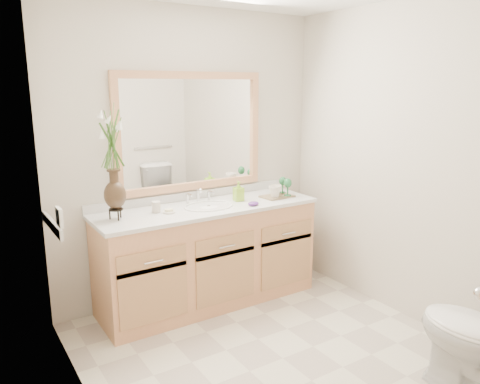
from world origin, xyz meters
TOP-DOWN VIEW (x-y plane):
  - floor at (0.00, 0.00)m, footprint 2.60×2.60m
  - wall_back at (0.00, 1.30)m, footprint 2.40×0.02m
  - wall_left at (-1.20, 0.00)m, footprint 0.02×2.60m
  - wall_right at (1.20, 0.00)m, footprint 0.02×2.60m
  - vanity at (0.00, 1.01)m, footprint 1.80×0.55m
  - counter at (0.00, 1.01)m, footprint 1.84×0.57m
  - sink at (0.00, 1.00)m, footprint 0.38×0.34m
  - mirror at (0.00, 1.28)m, footprint 1.32×0.04m
  - switch_plate at (-1.19, 0.76)m, footprint 0.02×0.12m
  - door at (-0.30, -1.29)m, footprint 0.80×0.03m
  - flower_vase at (-0.74, 1.04)m, footprint 0.19×0.19m
  - tumbler at (-0.42, 1.06)m, footprint 0.07×0.07m
  - soap_dish at (-0.35, 0.99)m, footprint 0.10×0.10m
  - soap_bottle at (0.31, 1.03)m, footprint 0.07×0.08m
  - purple_dish at (0.32, 0.83)m, footprint 0.10×0.08m
  - tray at (0.66, 0.96)m, footprint 0.29×0.20m
  - mug_left at (0.61, 0.92)m, footprint 0.13×0.13m
  - mug_right at (0.68, 1.00)m, footprint 0.12×0.12m
  - goblet_front at (0.73, 0.91)m, footprint 0.07×0.07m
  - goblet_back at (0.77, 1.02)m, footprint 0.06×0.06m

SIDE VIEW (x-z plane):
  - floor at x=0.00m, z-range 0.00..0.00m
  - vanity at x=0.00m, z-range 0.00..0.80m
  - sink at x=0.00m, z-range 0.66..0.89m
  - counter at x=0.00m, z-range 0.80..0.83m
  - tray at x=0.66m, z-range 0.83..0.84m
  - soap_dish at x=-0.35m, z-range 0.82..0.86m
  - purple_dish at x=0.32m, z-range 0.83..0.86m
  - tumbler at x=-0.42m, z-range 0.83..0.92m
  - mug_right at x=0.68m, z-range 0.84..0.94m
  - mug_left at x=0.61m, z-range 0.84..0.95m
  - soap_bottle at x=0.31m, z-range 0.83..0.98m
  - goblet_back at x=0.77m, z-range 0.87..1.01m
  - goblet_front at x=0.73m, z-range 0.87..1.02m
  - switch_plate at x=-1.19m, z-range 0.92..1.04m
  - door at x=-0.30m, z-range 0.00..2.00m
  - wall_back at x=0.00m, z-range 0.00..2.40m
  - wall_left at x=-1.20m, z-range 0.00..2.40m
  - wall_right at x=1.20m, z-range 0.00..2.40m
  - flower_vase at x=-0.74m, z-range 0.97..1.73m
  - mirror at x=0.00m, z-range 0.92..1.89m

